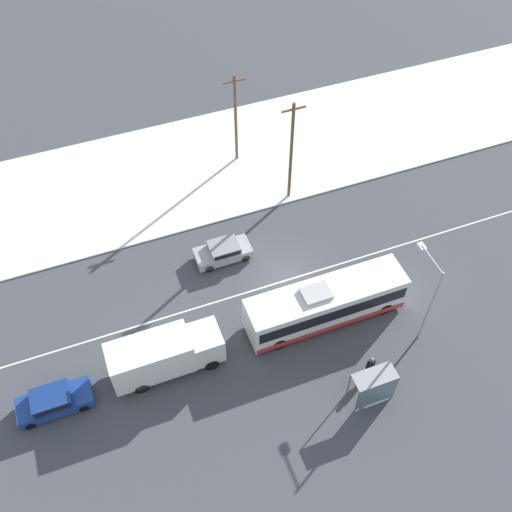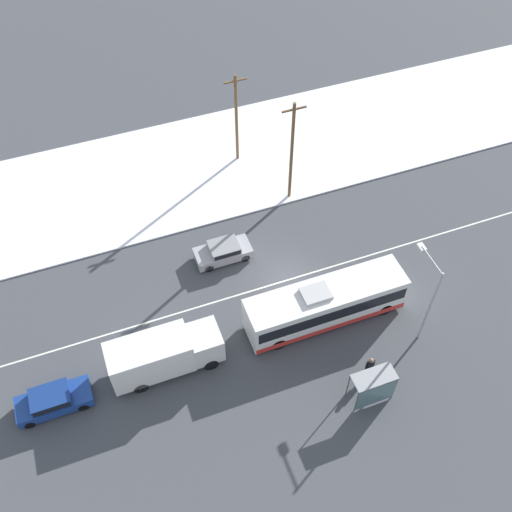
% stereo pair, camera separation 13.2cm
% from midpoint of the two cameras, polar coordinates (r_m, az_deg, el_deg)
% --- Properties ---
extents(ground_plane, '(120.00, 120.00, 0.00)m').
position_cam_midpoint_polar(ground_plane, '(41.72, 2.66, -2.38)').
color(ground_plane, '#424449').
extents(snow_lot, '(80.00, 12.68, 0.12)m').
position_cam_midpoint_polar(snow_lot, '(50.15, -3.20, 9.04)').
color(snow_lot, white).
rests_on(snow_lot, ground_plane).
extents(lane_marking_center, '(60.00, 0.12, 0.00)m').
position_cam_midpoint_polar(lane_marking_center, '(41.71, 2.66, -2.38)').
color(lane_marking_center, silver).
rests_on(lane_marking_center, ground_plane).
extents(city_bus, '(10.58, 2.57, 3.16)m').
position_cam_midpoint_polar(city_bus, '(38.92, 6.55, -4.50)').
color(city_bus, white).
rests_on(city_bus, ground_plane).
extents(box_truck, '(6.89, 2.30, 3.04)m').
position_cam_midpoint_polar(box_truck, '(36.94, -8.92, -9.23)').
color(box_truck, silver).
rests_on(box_truck, ground_plane).
extents(sedan_car, '(4.01, 1.80, 1.38)m').
position_cam_midpoint_polar(sedan_car, '(42.44, -3.23, 0.48)').
color(sedan_car, '#9E9EA3').
rests_on(sedan_car, ground_plane).
extents(parked_car_near_truck, '(4.39, 1.80, 1.46)m').
position_cam_midpoint_polar(parked_car_near_truck, '(37.99, -18.83, -12.92)').
color(parked_car_near_truck, navy).
rests_on(parked_car_near_truck, ground_plane).
extents(pedestrian_at_stop, '(0.63, 0.28, 1.74)m').
position_cam_midpoint_polar(pedestrian_at_stop, '(37.50, 10.77, -10.11)').
color(pedestrian_at_stop, '#23232D').
rests_on(pedestrian_at_stop, ground_plane).
extents(bus_shelter, '(2.58, 1.20, 2.40)m').
position_cam_midpoint_polar(bus_shelter, '(36.17, 11.21, -12.06)').
color(bus_shelter, gray).
rests_on(bus_shelter, ground_plane).
extents(streetlamp, '(0.36, 2.62, 6.71)m').
position_cam_midpoint_polar(streetlamp, '(37.30, 16.04, -3.17)').
color(streetlamp, '#9EA3A8').
rests_on(streetlamp, ground_plane).
extents(utility_pole_roadside, '(1.80, 0.24, 8.80)m').
position_cam_midpoint_polar(utility_pole_roadside, '(44.08, 3.29, 9.92)').
color(utility_pole_roadside, brown).
rests_on(utility_pole_roadside, ground_plane).
extents(utility_pole_snowlot, '(1.80, 0.24, 8.04)m').
position_cam_midpoint_polar(utility_pole_snowlot, '(47.69, -2.03, 13.01)').
color(utility_pole_snowlot, brown).
rests_on(utility_pole_snowlot, ground_plane).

